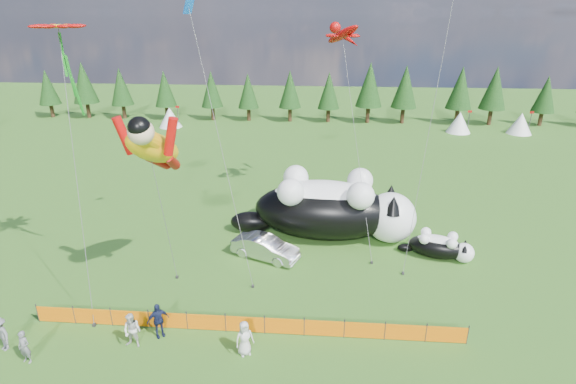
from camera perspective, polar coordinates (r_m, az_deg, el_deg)
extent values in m
plane|color=#14390A|center=(26.47, -4.32, -13.24)|extent=(160.00, 160.00, 0.00)
cylinder|color=#262626|center=(27.67, -29.20, -13.24)|extent=(0.06, 0.06, 1.10)
cylinder|color=#262626|center=(26.67, -25.51, -13.88)|extent=(0.06, 0.06, 1.10)
cylinder|color=#262626|center=(25.78, -21.52, -14.50)|extent=(0.06, 0.06, 1.10)
cylinder|color=#262626|center=(25.02, -17.25, -15.09)|extent=(0.06, 0.06, 1.10)
cylinder|color=#262626|center=(24.41, -12.70, -15.63)|extent=(0.06, 0.06, 1.10)
cylinder|color=#262626|center=(23.94, -7.93, -16.08)|extent=(0.06, 0.06, 1.10)
cylinder|color=#262626|center=(23.63, -2.99, -16.45)|extent=(0.06, 0.06, 1.10)
cylinder|color=#262626|center=(23.49, 2.07, -16.70)|extent=(0.06, 0.06, 1.10)
cylinder|color=#262626|center=(23.52, 7.16, -16.82)|extent=(0.06, 0.06, 1.10)
cylinder|color=#262626|center=(23.72, 12.20, -16.82)|extent=(0.06, 0.06, 1.10)
cylinder|color=#262626|center=(24.09, 17.12, -16.71)|extent=(0.06, 0.06, 1.10)
cylinder|color=#262626|center=(24.61, 21.86, -16.49)|extent=(0.06, 0.06, 1.10)
cube|color=orange|center=(27.19, -27.38, -13.65)|extent=(2.00, 0.04, 0.90)
cube|color=orange|center=(26.24, -23.53, -14.28)|extent=(2.00, 0.04, 0.90)
cube|color=orange|center=(25.42, -19.40, -14.89)|extent=(2.00, 0.04, 0.90)
cube|color=orange|center=(24.73, -14.99, -15.46)|extent=(2.00, 0.04, 0.90)
cube|color=orange|center=(24.18, -10.34, -15.96)|extent=(2.00, 0.04, 0.90)
cube|color=orange|center=(23.80, -5.48, -16.37)|extent=(2.00, 0.04, 0.90)
cube|color=orange|center=(23.57, -0.47, -16.68)|extent=(2.00, 0.04, 0.90)
cube|color=orange|center=(23.52, 4.61, -16.87)|extent=(2.00, 0.04, 0.90)
cube|color=orange|center=(23.63, 9.68, -16.93)|extent=(2.00, 0.04, 0.90)
cube|color=orange|center=(23.92, 14.67, -16.87)|extent=(2.00, 0.04, 0.90)
cube|color=orange|center=(24.36, 19.50, -16.70)|extent=(2.00, 0.04, 0.90)
ellipsoid|color=black|center=(32.20, 4.60, -2.40)|extent=(10.27, 5.25, 4.01)
ellipsoid|color=white|center=(31.80, 4.66, -0.76)|extent=(7.75, 3.77, 2.45)
sphere|color=white|center=(32.42, 12.88, -3.17)|extent=(3.56, 3.56, 3.56)
sphere|color=#E2587E|center=(32.60, 15.53, -3.29)|extent=(0.50, 0.50, 0.50)
ellipsoid|color=black|center=(33.38, -4.67, -3.81)|extent=(3.20, 1.74, 1.56)
cone|color=black|center=(30.87, 13.24, -1.60)|extent=(1.25, 1.25, 1.25)
cone|color=black|center=(32.84, 12.95, -0.13)|extent=(1.25, 1.25, 1.25)
sphere|color=white|center=(32.81, 9.13, 1.43)|extent=(1.87, 1.87, 1.87)
sphere|color=white|center=(30.11, 9.20, -0.48)|extent=(1.87, 1.87, 1.87)
sphere|color=white|center=(32.99, 1.00, 1.83)|extent=(1.87, 1.87, 1.87)
sphere|color=white|center=(30.31, 0.34, -0.02)|extent=(1.87, 1.87, 1.87)
ellipsoid|color=black|center=(31.55, 18.36, -6.64)|extent=(4.01, 2.73, 1.47)
ellipsoid|color=white|center=(31.38, 18.43, -6.05)|extent=(3.01, 2.00, 0.90)
sphere|color=white|center=(31.59, 21.44, -7.21)|extent=(1.30, 1.30, 1.30)
sphere|color=#E2587E|center=(31.62, 22.44, -7.34)|extent=(0.18, 0.18, 0.18)
ellipsoid|color=black|center=(31.86, 14.75, -6.84)|extent=(1.26, 0.89, 0.57)
cone|color=black|center=(31.01, 21.54, -6.69)|extent=(0.46, 0.46, 0.46)
cone|color=black|center=(31.71, 21.59, -6.05)|extent=(0.46, 0.46, 0.46)
sphere|color=white|center=(31.70, 20.19, -5.33)|extent=(0.68, 0.68, 0.68)
sphere|color=white|center=(30.75, 20.09, -6.18)|extent=(0.68, 0.68, 0.68)
sphere|color=white|center=(31.74, 17.12, -4.90)|extent=(0.68, 0.68, 0.68)
sphere|color=white|center=(30.79, 16.91, -5.73)|extent=(0.68, 0.68, 0.68)
imported|color=silver|center=(29.88, -2.89, -7.07)|extent=(4.84, 3.21, 1.51)
imported|color=slate|center=(25.04, -30.48, -16.62)|extent=(0.68, 0.52, 1.68)
imported|color=beige|center=(23.85, -19.17, -16.30)|extent=(0.96, 0.64, 1.85)
imported|color=#151C3C|center=(24.10, -16.17, -15.38)|extent=(1.23, 1.11, 1.89)
imported|color=slate|center=(26.34, -32.68, -14.95)|extent=(1.32, 1.08, 1.81)
imported|color=beige|center=(22.34, -5.55, -18.00)|extent=(1.05, 0.93, 1.81)
cylinder|color=#595959|center=(26.24, -15.19, -3.12)|extent=(0.03, 0.03, 8.71)
cube|color=#262626|center=(28.87, -13.90, -10.43)|extent=(0.15, 0.15, 0.16)
cylinder|color=#595959|center=(32.03, 8.65, 6.60)|extent=(0.03, 0.03, 17.11)
cube|color=#262626|center=(30.00, 10.58, -8.80)|extent=(0.15, 0.15, 0.16)
cylinder|color=#595959|center=(24.87, -25.26, 1.35)|extent=(0.03, 0.03, 15.00)
cube|color=#262626|center=(26.35, -23.39, -15.22)|extent=(0.15, 0.15, 0.16)
cube|color=#1B9521|center=(25.81, -26.26, 13.03)|extent=(0.19, 0.19, 4.18)
cylinder|color=#595959|center=(26.42, -8.45, 5.41)|extent=(0.03, 0.03, 16.48)
cube|color=#262626|center=(27.29, -4.48, -11.84)|extent=(0.15, 0.15, 0.16)
cylinder|color=#595959|center=(28.35, 18.51, 13.02)|extent=(0.03, 0.03, 23.27)
cube|color=#262626|center=(29.30, 14.39, -9.96)|extent=(0.15, 0.15, 0.16)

